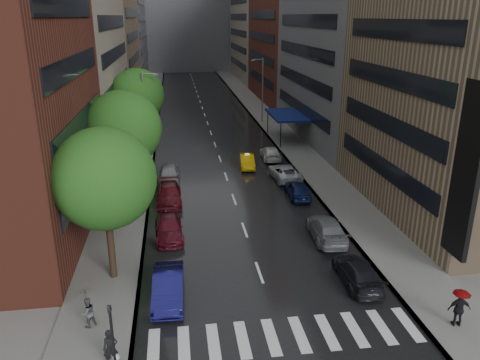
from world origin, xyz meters
The scene contains 21 objects.
ground centered at (0.00, 0.00, 0.00)m, with size 220.00×220.00×0.00m, color gray.
road centered at (0.00, 50.00, 0.01)m, with size 14.00×140.00×0.01m, color black.
sidewalk_left centered at (-9.00, 50.00, 0.07)m, with size 4.00×140.00×0.15m, color gray.
sidewalk_right centered at (9.00, 50.00, 0.07)m, with size 4.00×140.00×0.15m, color gray.
crosswalk centered at (0.20, -2.00, 0.01)m, with size 13.15×2.80×0.01m.
buildings_left centered at (-15.00, 58.79, 15.99)m, with size 8.00×108.00×38.00m.
buildings_right centered at (15.00, 56.70, 15.03)m, with size 8.05×109.10×36.00m.
building_far centered at (0.00, 118.00, 16.00)m, with size 40.00×14.00×32.00m, color slate.
tree_near centered at (-8.60, 4.53, 6.23)m, with size 5.71×5.71×9.10m.
tree_mid centered at (-8.60, 16.06, 6.42)m, with size 5.88×5.88×9.37m.
tree_far centered at (-8.60, 32.17, 6.40)m, with size 5.86×5.86×9.34m.
taxi centered at (2.45, 24.60, 0.66)m, with size 1.39×4.00×1.32m, color #DCA70B.
parked_cars_left centered at (-5.40, 12.87, 0.74)m, with size 2.15×23.97×1.60m.
parked_cars_right centered at (5.40, 14.34, 0.70)m, with size 2.66×29.82×1.50m.
ped_bag_walker centered at (-7.83, -3.06, 1.00)m, with size 0.72×0.55×1.76m.
ped_black_umbrella centered at (-9.29, -0.12, 1.40)m, with size 0.97×0.98×2.09m.
ped_red_umbrella centered at (8.73, -2.58, 1.33)m, with size 1.15×0.82×2.01m.
traffic_light centered at (-7.60, -3.68, 2.23)m, with size 0.18×0.15×3.45m.
street_lamp_left centered at (-7.72, 30.00, 4.89)m, with size 1.74×0.22×9.00m.
street_lamp_right centered at (7.72, 45.00, 4.89)m, with size 1.74×0.22×9.00m.
awning centered at (8.98, 35.00, 3.13)m, with size 4.00×8.00×3.12m.
Camera 1 is at (-4.61, -20.35, 14.63)m, focal length 35.00 mm.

